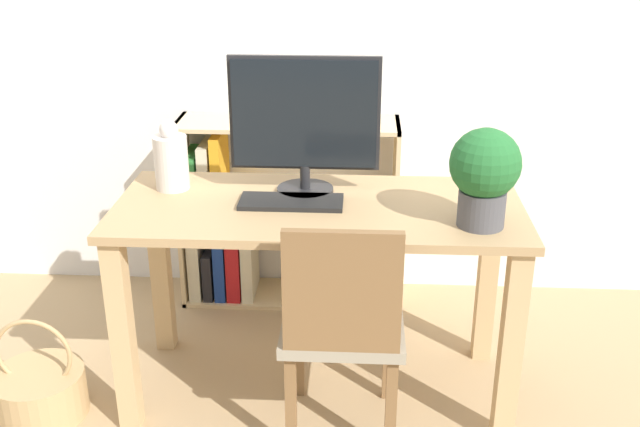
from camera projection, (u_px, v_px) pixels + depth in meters
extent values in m
plane|color=tan|center=(319.00, 387.00, 2.84)|extent=(10.00, 10.00, 0.00)
cube|color=white|center=(330.00, 5.00, 3.14)|extent=(8.00, 0.05, 2.60)
cube|color=tan|center=(318.00, 209.00, 2.55)|extent=(1.39, 0.61, 0.03)
cube|color=tan|center=(123.00, 336.00, 2.50)|extent=(0.07, 0.07, 0.72)
cube|color=tan|center=(511.00, 348.00, 2.43)|extent=(0.07, 0.07, 0.72)
cube|color=tan|center=(161.00, 268.00, 2.96)|extent=(0.07, 0.07, 0.72)
cube|color=tan|center=(487.00, 276.00, 2.90)|extent=(0.07, 0.07, 0.72)
cylinder|color=#232326|center=(305.00, 190.00, 2.66)|extent=(0.20, 0.20, 0.02)
cylinder|color=#232326|center=(305.00, 177.00, 2.64)|extent=(0.04, 0.04, 0.08)
cube|color=#232326|center=(305.00, 113.00, 2.55)|extent=(0.52, 0.02, 0.39)
cube|color=black|center=(305.00, 114.00, 2.55)|extent=(0.49, 0.03, 0.37)
cube|color=black|center=(291.00, 202.00, 2.55)|extent=(0.35, 0.15, 0.02)
cylinder|color=silver|center=(171.00, 163.00, 2.66)|extent=(0.12, 0.12, 0.19)
sphere|color=silver|center=(169.00, 130.00, 2.61)|extent=(0.07, 0.07, 0.07)
cylinder|color=#4C4C51|center=(481.00, 208.00, 2.36)|extent=(0.15, 0.15, 0.12)
sphere|color=#23662D|center=(485.00, 164.00, 2.31)|extent=(0.22, 0.22, 0.22)
cube|color=#9E937F|center=(343.00, 324.00, 2.49)|extent=(0.40, 0.40, 0.04)
cube|color=brown|center=(342.00, 292.00, 2.23)|extent=(0.36, 0.03, 0.40)
cube|color=brown|center=(291.00, 405.00, 2.43)|extent=(0.04, 0.04, 0.38)
cube|color=brown|center=(391.00, 408.00, 2.41)|extent=(0.04, 0.04, 0.38)
cube|color=brown|center=(299.00, 349.00, 2.73)|extent=(0.04, 0.04, 0.38)
cube|color=brown|center=(388.00, 352.00, 2.71)|extent=(0.04, 0.04, 0.38)
cube|color=#D8BC8C|center=(185.00, 211.00, 3.35)|extent=(0.02, 0.28, 0.84)
cube|color=#D8BC8C|center=(394.00, 215.00, 3.30)|extent=(0.02, 0.28, 0.84)
cube|color=#D8BC8C|center=(290.00, 294.00, 3.49)|extent=(0.96, 0.28, 0.02)
cube|color=#D8BC8C|center=(287.00, 124.00, 3.17)|extent=(0.96, 0.28, 0.02)
cube|color=#D8BC8C|center=(289.00, 213.00, 3.33)|extent=(0.92, 0.28, 0.02)
cube|color=beige|center=(199.00, 262.00, 3.45)|extent=(0.05, 0.24, 0.29)
cube|color=black|center=(212.00, 269.00, 3.46)|extent=(0.04, 0.24, 0.22)
cube|color=navy|center=(223.00, 259.00, 3.43)|extent=(0.05, 0.24, 0.33)
cube|color=red|center=(236.00, 264.00, 3.44)|extent=(0.06, 0.24, 0.28)
cube|color=beige|center=(250.00, 258.00, 3.43)|extent=(0.05, 0.24, 0.35)
cube|color=#2D7F38|center=(194.00, 181.00, 3.29)|extent=(0.06, 0.24, 0.27)
cube|color=beige|center=(208.00, 176.00, 3.28)|extent=(0.05, 0.24, 0.31)
cube|color=orange|center=(220.00, 172.00, 3.27)|extent=(0.04, 0.24, 0.36)
cylinder|color=tan|center=(40.00, 393.00, 2.66)|extent=(0.32, 0.32, 0.17)
torus|color=tan|center=(33.00, 354.00, 2.60)|extent=(0.27, 0.02, 0.27)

